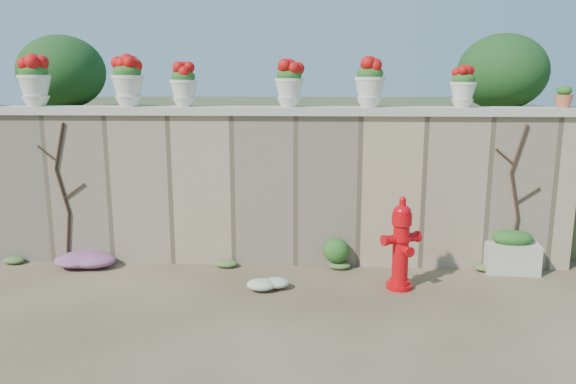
# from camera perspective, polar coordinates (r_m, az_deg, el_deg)

# --- Properties ---
(ground) EXTENTS (80.00, 80.00, 0.00)m
(ground) POSITION_cam_1_polar(r_m,az_deg,el_deg) (6.12, -3.73, -12.38)
(ground) COLOR #483824
(ground) RESTS_ON ground
(stone_wall) EXTENTS (8.00, 0.40, 2.00)m
(stone_wall) POSITION_cam_1_polar(r_m,az_deg,el_deg) (7.53, -2.31, 0.25)
(stone_wall) COLOR tan
(stone_wall) RESTS_ON ground
(wall_cap) EXTENTS (8.10, 0.52, 0.10)m
(wall_cap) POSITION_cam_1_polar(r_m,az_deg,el_deg) (7.39, -2.38, 8.26)
(wall_cap) COLOR beige
(wall_cap) RESTS_ON stone_wall
(raised_fill) EXTENTS (9.00, 6.00, 2.00)m
(raised_fill) POSITION_cam_1_polar(r_m,az_deg,el_deg) (10.67, -0.81, 3.69)
(raised_fill) COLOR #384C23
(raised_fill) RESTS_ON ground
(back_shrub_left) EXTENTS (1.30, 1.30, 1.10)m
(back_shrub_left) POSITION_cam_1_polar(r_m,az_deg,el_deg) (9.38, -21.98, 11.23)
(back_shrub_left) COLOR #143814
(back_shrub_left) RESTS_ON raised_fill
(back_shrub_right) EXTENTS (1.30, 1.30, 1.10)m
(back_shrub_right) POSITION_cam_1_polar(r_m,az_deg,el_deg) (8.98, 20.97, 11.32)
(back_shrub_right) COLOR #143814
(back_shrub_right) RESTS_ON raised_fill
(vine_left) EXTENTS (0.60, 0.04, 1.91)m
(vine_left) POSITION_cam_1_polar(r_m,az_deg,el_deg) (8.01, -21.87, 0.04)
(vine_left) COLOR black
(vine_left) RESTS_ON ground
(vine_right) EXTENTS (0.60, 0.04, 1.91)m
(vine_right) POSITION_cam_1_polar(r_m,az_deg,el_deg) (7.73, 22.12, -0.38)
(vine_right) COLOR black
(vine_right) RESTS_ON ground
(fire_hydrant) EXTENTS (0.48, 0.34, 1.11)m
(fire_hydrant) POSITION_cam_1_polar(r_m,az_deg,el_deg) (6.77, 11.41, -5.12)
(fire_hydrant) COLOR red
(fire_hydrant) RESTS_ON ground
(planter_box) EXTENTS (0.69, 0.44, 0.55)m
(planter_box) POSITION_cam_1_polar(r_m,az_deg,el_deg) (7.84, 21.75, -5.75)
(planter_box) COLOR beige
(planter_box) RESTS_ON ground
(green_shrub) EXTENTS (0.59, 0.53, 0.56)m
(green_shrub) POSITION_cam_1_polar(r_m,az_deg,el_deg) (7.44, 4.64, -5.64)
(green_shrub) COLOR #1E5119
(green_shrub) RESTS_ON ground
(magenta_clump) EXTENTS (0.85, 0.57, 0.23)m
(magenta_clump) POSITION_cam_1_polar(r_m,az_deg,el_deg) (7.94, -20.20, -6.48)
(magenta_clump) COLOR #C527B4
(magenta_clump) RESTS_ON ground
(white_flowers) EXTENTS (0.47, 0.38, 0.17)m
(white_flowers) POSITION_cam_1_polar(r_m,az_deg,el_deg) (6.76, -1.99, -9.17)
(white_flowers) COLOR white
(white_flowers) RESTS_ON ground
(urn_pot_0) EXTENTS (0.42, 0.42, 0.66)m
(urn_pot_0) POSITION_cam_1_polar(r_m,az_deg,el_deg) (8.22, -24.37, 10.21)
(urn_pot_0) COLOR beige
(urn_pot_0) RESTS_ON wall_cap
(urn_pot_1) EXTENTS (0.42, 0.42, 0.65)m
(urn_pot_1) POSITION_cam_1_polar(r_m,az_deg,el_deg) (7.74, -15.96, 10.74)
(urn_pot_1) COLOR beige
(urn_pot_1) RESTS_ON wall_cap
(urn_pot_2) EXTENTS (0.36, 0.36, 0.56)m
(urn_pot_2) POSITION_cam_1_polar(r_m,az_deg,el_deg) (7.54, -10.55, 10.62)
(urn_pot_2) COLOR beige
(urn_pot_2) RESTS_ON wall_cap
(urn_pot_3) EXTENTS (0.37, 0.37, 0.59)m
(urn_pot_3) POSITION_cam_1_polar(r_m,az_deg,el_deg) (7.36, 0.12, 10.90)
(urn_pot_3) COLOR beige
(urn_pot_3) RESTS_ON wall_cap
(urn_pot_4) EXTENTS (0.39, 0.39, 0.62)m
(urn_pot_4) POSITION_cam_1_polar(r_m,az_deg,el_deg) (7.38, 8.31, 10.89)
(urn_pot_4) COLOR beige
(urn_pot_4) RESTS_ON wall_cap
(urn_pot_5) EXTENTS (0.33, 0.33, 0.51)m
(urn_pot_5) POSITION_cam_1_polar(r_m,az_deg,el_deg) (7.59, 17.36, 10.13)
(urn_pot_5) COLOR beige
(urn_pot_5) RESTS_ON wall_cap
(terracotta_pot) EXTENTS (0.22, 0.22, 0.27)m
(terracotta_pot) POSITION_cam_1_polar(r_m,az_deg,el_deg) (8.00, 26.21, 8.58)
(terracotta_pot) COLOR #BD5D39
(terracotta_pot) RESTS_ON wall_cap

